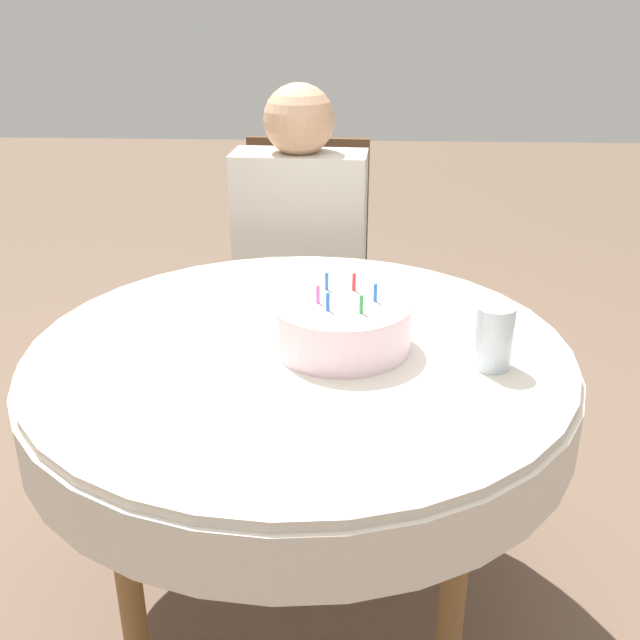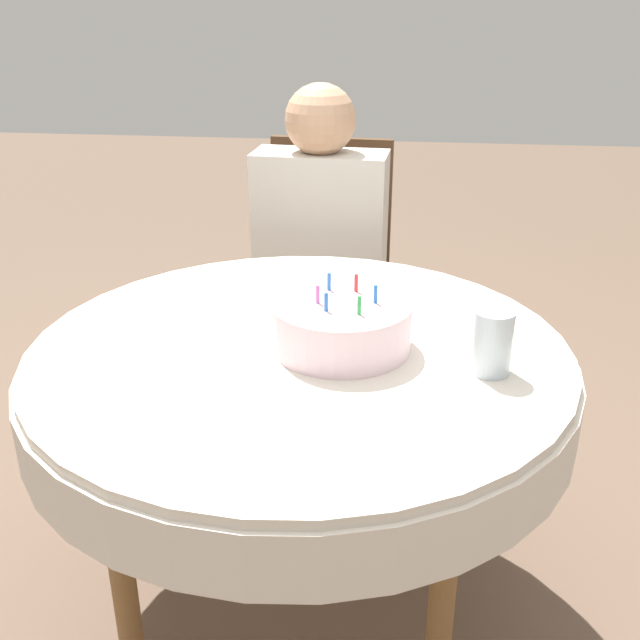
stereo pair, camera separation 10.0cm
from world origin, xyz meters
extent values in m
plane|color=brown|center=(0.00, 0.00, 0.00)|extent=(12.00, 12.00, 0.00)
cylinder|color=silver|center=(0.00, 0.00, 0.69)|extent=(1.12, 1.12, 0.02)
cylinder|color=silver|center=(0.00, 0.00, 0.62)|extent=(1.14, 1.14, 0.13)
cylinder|color=brown|center=(-0.31, -0.31, 0.34)|extent=(0.05, 0.05, 0.68)
cylinder|color=brown|center=(0.31, -0.31, 0.34)|extent=(0.05, 0.05, 0.68)
cylinder|color=brown|center=(-0.31, 0.31, 0.34)|extent=(0.05, 0.05, 0.68)
cylinder|color=brown|center=(0.31, 0.31, 0.34)|extent=(0.05, 0.05, 0.68)
cube|color=#4C331E|center=(-0.06, 0.88, 0.44)|extent=(0.48, 0.48, 0.04)
cube|color=#4C331E|center=(-0.05, 1.09, 0.69)|extent=(0.41, 0.05, 0.47)
cylinder|color=#4C331E|center=(-0.27, 0.69, 0.21)|extent=(0.04, 0.04, 0.42)
cylinder|color=#4C331E|center=(0.13, 0.67, 0.21)|extent=(0.04, 0.04, 0.42)
cylinder|color=#4C331E|center=(-0.25, 1.09, 0.21)|extent=(0.04, 0.04, 0.42)
cylinder|color=#4C331E|center=(0.15, 1.07, 0.21)|extent=(0.04, 0.04, 0.42)
cylinder|color=tan|center=(-0.17, 0.75, 0.23)|extent=(0.09, 0.09, 0.46)
cylinder|color=tan|center=(0.03, 0.74, 0.23)|extent=(0.09, 0.09, 0.46)
cube|color=beige|center=(-0.06, 0.88, 0.69)|extent=(0.42, 0.21, 0.46)
sphere|color=tan|center=(-0.06, 0.88, 1.02)|extent=(0.22, 0.22, 0.22)
cylinder|color=silver|center=(0.09, 0.00, 0.75)|extent=(0.29, 0.29, 0.10)
cylinder|color=blue|center=(0.15, 0.01, 0.82)|extent=(0.01, 0.01, 0.04)
cylinder|color=red|center=(0.11, 0.06, 0.82)|extent=(0.01, 0.01, 0.04)
cylinder|color=blue|center=(0.05, 0.07, 0.82)|extent=(0.01, 0.01, 0.04)
cylinder|color=#D166B2|center=(0.04, -0.01, 0.82)|extent=(0.01, 0.01, 0.04)
cylinder|color=blue|center=(0.06, -0.04, 0.82)|extent=(0.01, 0.01, 0.04)
cylinder|color=green|center=(0.13, -0.05, 0.82)|extent=(0.01, 0.01, 0.04)
cylinder|color=silver|center=(0.38, -0.07, 0.76)|extent=(0.08, 0.08, 0.13)
camera|label=1|loc=(0.11, -1.39, 1.38)|focal=42.00mm
camera|label=2|loc=(0.21, -1.39, 1.38)|focal=42.00mm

